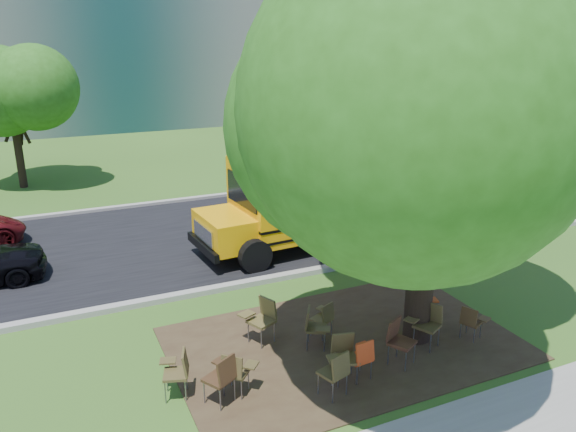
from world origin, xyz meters
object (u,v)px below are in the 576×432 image
chair_0 (222,374)px  chair_1 (236,370)px  chair_9 (262,316)px  chair_5 (399,338)px  chair_8 (178,369)px  chair_4 (362,355)px  chair_6 (427,320)px  school_bus (384,182)px  chair_10 (314,324)px  chair_3 (343,353)px  chair_11 (324,316)px  chair_12 (417,297)px  main_tree (437,74)px  chair_2 (336,369)px  chair_7 (472,320)px

chair_0 → chair_1: chair_0 is taller
chair_9 → chair_5: bearing=-155.6°
chair_5 → chair_8: (-4.10, 0.79, -0.03)m
chair_0 → chair_9: size_ratio=0.97×
chair_4 → chair_6: (1.84, 0.47, 0.06)m
chair_8 → school_bus: bearing=-35.8°
chair_10 → chair_5: bearing=75.3°
chair_4 → chair_1: bearing=162.0°
chair_3 → chair_11: bearing=-92.1°
chair_4 → chair_9: size_ratio=0.87×
chair_9 → chair_12: chair_9 is taller
chair_0 → chair_12: 4.96m
chair_0 → chair_5: chair_0 is taller
school_bus → chair_0: size_ratio=12.08×
main_tree → chair_2: 5.58m
chair_2 → chair_5: size_ratio=0.96×
chair_2 → chair_7: size_ratio=1.17×
main_tree → chair_9: size_ratio=9.30×
chair_11 → chair_12: (2.21, -0.24, 0.09)m
main_tree → chair_7: size_ratio=11.74×
chair_10 → chair_11: chair_10 is taller
chair_2 → chair_8: 2.77m
main_tree → chair_4: 5.31m
chair_3 → chair_9: 2.07m
chair_8 → chair_10: chair_8 is taller
chair_6 → chair_9: bearing=36.7°
chair_4 → chair_9: bearing=114.2°
chair_2 → chair_1: bearing=137.3°
main_tree → chair_10: 5.38m
chair_8 → chair_10: bearing=-63.7°
school_bus → chair_10: (-5.36, -5.63, -1.05)m
chair_11 → chair_3: bearing=-130.2°
chair_7 → chair_5: bearing=-108.9°
chair_11 → chair_5: bearing=-86.8°
chair_4 → chair_12: 2.71m
chair_1 → chair_7: size_ratio=1.11×
chair_1 → chair_2: size_ratio=0.94×
chair_0 → chair_11: (2.65, 1.27, -0.09)m
chair_0 → chair_8: size_ratio=1.06×
chair_12 → chair_3: bearing=-47.0°
chair_5 → chair_9: bearing=-70.3°
main_tree → chair_5: (-0.91, -0.64, -4.86)m
chair_4 → chair_11: size_ratio=1.05×
chair_1 → chair_9: size_ratio=0.88×
chair_0 → chair_1: size_ratio=1.11×
chair_4 → chair_8: 3.32m
chair_6 → chair_10: size_ratio=1.08×
chair_4 → chair_2: bearing=-165.6°
chair_12 → main_tree: bearing=-19.8°
chair_2 → chair_9: 2.32m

